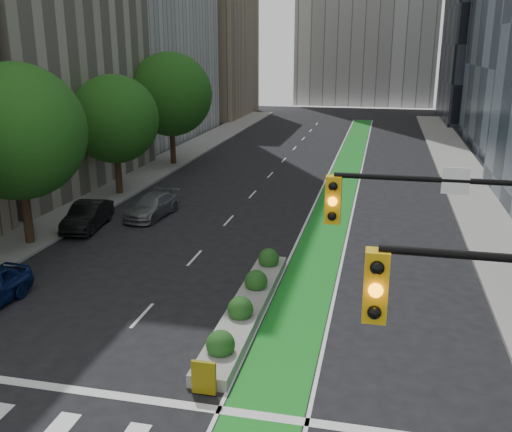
% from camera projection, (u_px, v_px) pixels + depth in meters
% --- Properties ---
extents(ground, '(160.00, 160.00, 0.00)m').
position_uv_depth(ground, '(139.00, 429.00, 14.64)').
color(ground, black).
rests_on(ground, ground).
extents(sidewalk_left, '(3.60, 90.00, 0.15)m').
position_uv_depth(sidewalk_left, '(128.00, 183.00, 40.45)').
color(sidewalk_left, gray).
rests_on(sidewalk_left, ground).
extents(sidewalk_right, '(3.60, 90.00, 0.15)m').
position_uv_depth(sidewalk_right, '(479.00, 202.00, 35.52)').
color(sidewalk_right, gray).
rests_on(sidewalk_right, ground).
extents(bike_lane_paint, '(2.20, 70.00, 0.01)m').
position_uv_depth(bike_lane_paint, '(343.00, 179.00, 42.05)').
color(bike_lane_paint, '#177E1F').
rests_on(bike_lane_paint, ground).
extents(building_tan_far, '(14.00, 16.00, 26.00)m').
position_uv_depth(building_tan_far, '(195.00, 18.00, 76.76)').
color(building_tan_far, tan).
rests_on(building_tan_far, ground).
extents(building_dark_end, '(14.00, 18.00, 28.00)m').
position_uv_depth(building_dark_end, '(510.00, 6.00, 70.00)').
color(building_dark_end, black).
rests_on(building_dark_end, ground).
extents(tree_mid, '(6.40, 6.40, 8.78)m').
position_uv_depth(tree_mid, '(17.00, 132.00, 26.55)').
color(tree_mid, black).
rests_on(tree_mid, ground).
extents(tree_midfar, '(5.60, 5.60, 7.76)m').
position_uv_depth(tree_midfar, '(115.00, 119.00, 36.07)').
color(tree_midfar, black).
rests_on(tree_midfar, ground).
extents(tree_far, '(6.60, 6.60, 9.00)m').
position_uv_depth(tree_far, '(171.00, 94.00, 45.21)').
color(tree_far, black).
rests_on(tree_far, ground).
extents(median_planter, '(1.20, 10.26, 1.10)m').
position_uv_depth(median_planter, '(247.00, 304.00, 20.86)').
color(median_planter, gray).
rests_on(median_planter, ground).
extents(parked_car_left_mid, '(2.03, 4.44, 1.41)m').
position_uv_depth(parked_car_left_mid, '(88.00, 216.00, 30.46)').
color(parked_car_left_mid, black).
rests_on(parked_car_left_mid, ground).
extents(parked_car_left_far, '(2.21, 4.53, 1.27)m').
position_uv_depth(parked_car_left_far, '(152.00, 206.00, 32.58)').
color(parked_car_left_far, slate).
rests_on(parked_car_left_far, ground).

